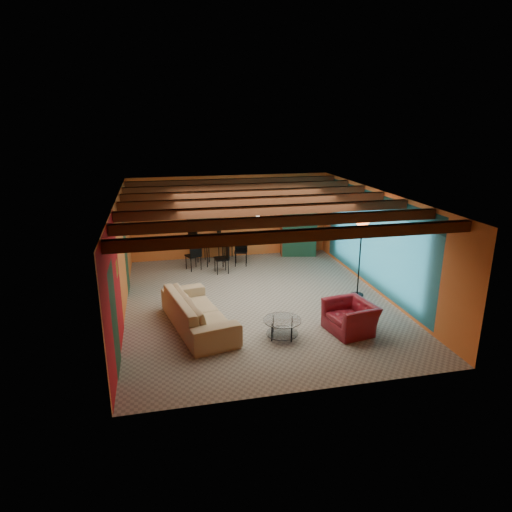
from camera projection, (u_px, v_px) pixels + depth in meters
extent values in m
cube|color=gray|center=(258.00, 301.00, 11.45)|extent=(6.50, 8.00, 0.01)
cube|color=silver|center=(258.00, 196.00, 10.65)|extent=(6.50, 8.00, 0.01)
cube|color=orange|center=(231.00, 217.00, 14.78)|extent=(6.50, 0.02, 2.70)
cube|color=#A31218|center=(120.00, 259.00, 10.38)|extent=(0.02, 8.00, 2.70)
cube|color=teal|center=(379.00, 243.00, 11.73)|extent=(0.02, 8.00, 2.70)
imported|color=tan|center=(198.00, 311.00, 9.95)|extent=(1.56, 2.78, 0.77)
imported|color=maroon|center=(350.00, 317.00, 9.77)|extent=(1.07, 1.18, 0.67)
cube|color=brown|center=(297.00, 227.00, 15.08)|extent=(1.17, 0.74, 1.91)
cube|color=black|center=(203.00, 209.00, 14.47)|extent=(1.05, 0.03, 0.65)
imported|color=#26661E|center=(298.00, 192.00, 14.72)|extent=(0.52, 0.49, 0.47)
imported|color=orange|center=(215.00, 231.00, 13.95)|extent=(0.20, 0.20, 0.18)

